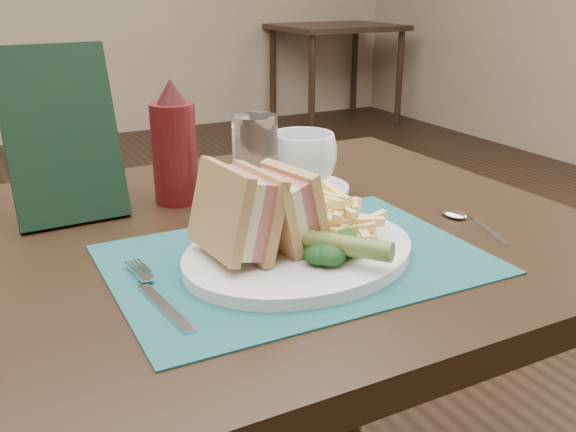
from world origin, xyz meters
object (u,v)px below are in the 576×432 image
object	(u,v)px
ketchup_bottle	(174,142)
placemat	(296,259)
sandwich_half_a	(220,214)
sandwich_half_b	(268,212)
drinking_glass	(255,158)
saucer	(302,189)
plate	(300,253)
check_presenter	(62,135)
coffee_cup	(302,160)
table_bg_right	(335,74)

from	to	relation	value
ketchup_bottle	placemat	bearing A→B (deg)	-78.55
sandwich_half_a	ketchup_bottle	distance (m)	0.27
sandwich_half_b	ketchup_bottle	world-z (taller)	ketchup_bottle
ketchup_bottle	drinking_glass	bearing A→B (deg)	-21.79
sandwich_half_a	drinking_glass	world-z (taller)	drinking_glass
sandwich_half_a	ketchup_bottle	world-z (taller)	ketchup_bottle
sandwich_half_a	saucer	bearing A→B (deg)	39.15
plate	check_presenter	world-z (taller)	check_presenter
coffee_cup	saucer	bearing A→B (deg)	0.00
drinking_glass	saucer	bearing A→B (deg)	-2.41
plate	coffee_cup	bearing A→B (deg)	45.35
table_bg_right	plate	size ratio (longest dim) A/B	3.00
placemat	plate	bearing A→B (deg)	-33.23
check_presenter	plate	bearing A→B (deg)	-54.76
sandwich_half_b	ketchup_bottle	bearing A→B (deg)	82.77
table_bg_right	ketchup_bottle	world-z (taller)	ketchup_bottle
coffee_cup	ketchup_bottle	bearing A→B (deg)	165.93
table_bg_right	ketchup_bottle	bearing A→B (deg)	-125.10
coffee_cup	ketchup_bottle	size ratio (longest dim) A/B	0.58
placemat	saucer	xyz separation A→B (m)	(0.13, 0.23, 0.00)
plate	sandwich_half_a	distance (m)	0.12
check_presenter	sandwich_half_b	bearing A→B (deg)	-59.20
saucer	ketchup_bottle	size ratio (longest dim) A/B	0.81
coffee_cup	sandwich_half_b	bearing A→B (deg)	-127.15
sandwich_half_a	coffee_cup	bearing A→B (deg)	39.15
placemat	plate	world-z (taller)	plate
sandwich_half_b	ketchup_bottle	distance (m)	0.27
drinking_glass	table_bg_right	bearing A→B (deg)	56.49
ketchup_bottle	plate	bearing A→B (deg)	-77.94
coffee_cup	plate	bearing A→B (deg)	-119.54
sandwich_half_a	saucer	world-z (taller)	sandwich_half_a
table_bg_right	drinking_glass	xyz separation A→B (m)	(-2.32, -3.50, 0.44)
check_presenter	placemat	bearing A→B (deg)	-55.00
table_bg_right	sandwich_half_a	bearing A→B (deg)	-123.50
sandwich_half_a	check_presenter	bearing A→B (deg)	108.41
saucer	ketchup_bottle	distance (m)	0.22
sandwich_half_a	saucer	size ratio (longest dim) A/B	0.73
check_presenter	ketchup_bottle	bearing A→B (deg)	-3.53
table_bg_right	coffee_cup	distance (m)	4.18
plate	saucer	world-z (taller)	plate
sandwich_half_a	drinking_glass	size ratio (longest dim) A/B	0.84
saucer	coffee_cup	size ratio (longest dim) A/B	1.38
saucer	check_presenter	distance (m)	0.37
ketchup_bottle	sandwich_half_b	bearing A→B (deg)	-85.44
plate	ketchup_bottle	bearing A→B (deg)	86.95
sandwich_half_a	table_bg_right	bearing A→B (deg)	51.43
sandwich_half_b	saucer	world-z (taller)	sandwich_half_b
plate	sandwich_half_b	xyz separation A→B (m)	(-0.04, 0.01, 0.06)
check_presenter	table_bg_right	bearing A→B (deg)	51.19
sandwich_half_a	check_presenter	size ratio (longest dim) A/B	0.45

